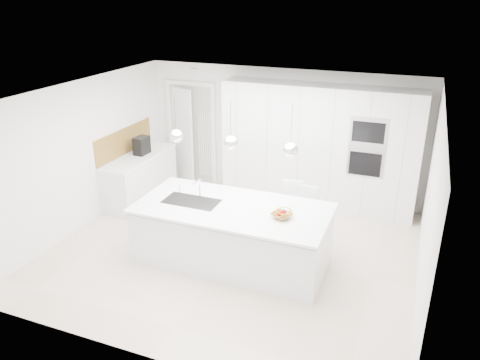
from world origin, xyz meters
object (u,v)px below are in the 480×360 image
at_px(bar_stool_left, 290,214).
at_px(bar_stool_right, 306,218).
at_px(island_base, 231,237).
at_px(fruit_bowl, 282,216).
at_px(espresso_machine, 142,145).

distance_m(bar_stool_left, bar_stool_right, 0.27).
relative_size(island_base, bar_stool_right, 2.82).
relative_size(fruit_bowl, espresso_machine, 0.82).
bearing_deg(bar_stool_left, bar_stool_right, -8.68).
relative_size(island_base, fruit_bowl, 10.00).
bearing_deg(bar_stool_right, island_base, -126.94).
height_order(island_base, fruit_bowl, fruit_bowl).
bearing_deg(bar_stool_left, espresso_machine, 160.04).
xyz_separation_m(fruit_bowl, bar_stool_right, (0.14, 0.90, -0.44)).
bearing_deg(island_base, bar_stool_right, 43.56).
bearing_deg(island_base, espresso_machine, 147.58).
bearing_deg(espresso_machine, island_base, -30.05).
bearing_deg(bar_stool_left, island_base, -133.28).
distance_m(fruit_bowl, espresso_machine, 3.69).
distance_m(island_base, bar_stool_left, 1.09).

